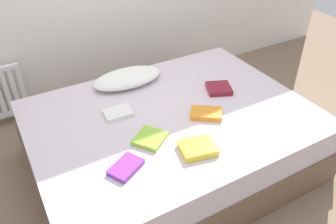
{
  "coord_description": "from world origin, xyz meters",
  "views": [
    {
      "loc": [
        -0.98,
        -1.67,
        1.89
      ],
      "look_at": [
        0.0,
        0.05,
        0.48
      ],
      "focal_mm": 35.79,
      "sensor_mm": 36.0,
      "label": 1
    }
  ],
  "objects_px": {
    "textbook_white": "(118,113)",
    "textbook_maroon": "(219,88)",
    "textbook_yellow": "(198,148)",
    "textbook_lime": "(150,138)",
    "bed": "(171,140)",
    "textbook_orange": "(206,113)",
    "textbook_purple": "(126,167)",
    "pillow": "(128,78)"
  },
  "relations": [
    {
      "from": "textbook_yellow",
      "to": "textbook_lime",
      "type": "relative_size",
      "value": 1.14
    },
    {
      "from": "bed",
      "to": "textbook_white",
      "type": "height_order",
      "value": "textbook_white"
    },
    {
      "from": "bed",
      "to": "textbook_maroon",
      "type": "height_order",
      "value": "textbook_maroon"
    },
    {
      "from": "textbook_yellow",
      "to": "textbook_lime",
      "type": "bearing_deg",
      "value": 143.84
    },
    {
      "from": "textbook_purple",
      "to": "textbook_orange",
      "type": "xyz_separation_m",
      "value": [
        0.7,
        0.2,
        0.0
      ]
    },
    {
      "from": "textbook_white",
      "to": "textbook_maroon",
      "type": "distance_m",
      "value": 0.82
    },
    {
      "from": "pillow",
      "to": "textbook_yellow",
      "type": "relative_size",
      "value": 2.66
    },
    {
      "from": "pillow",
      "to": "textbook_lime",
      "type": "height_order",
      "value": "pillow"
    },
    {
      "from": "textbook_lime",
      "to": "textbook_maroon",
      "type": "height_order",
      "value": "textbook_maroon"
    },
    {
      "from": "textbook_orange",
      "to": "textbook_white",
      "type": "bearing_deg",
      "value": -174.7
    },
    {
      "from": "textbook_purple",
      "to": "textbook_white",
      "type": "relative_size",
      "value": 1.03
    },
    {
      "from": "textbook_purple",
      "to": "textbook_lime",
      "type": "distance_m",
      "value": 0.29
    },
    {
      "from": "textbook_white",
      "to": "textbook_maroon",
      "type": "bearing_deg",
      "value": -2.55
    },
    {
      "from": "textbook_purple",
      "to": "textbook_yellow",
      "type": "distance_m",
      "value": 0.45
    },
    {
      "from": "bed",
      "to": "textbook_orange",
      "type": "distance_m",
      "value": 0.37
    },
    {
      "from": "textbook_purple",
      "to": "textbook_lime",
      "type": "relative_size",
      "value": 1.06
    },
    {
      "from": "pillow",
      "to": "textbook_lime",
      "type": "bearing_deg",
      "value": -103.18
    },
    {
      "from": "textbook_yellow",
      "to": "textbook_maroon",
      "type": "height_order",
      "value": "textbook_yellow"
    },
    {
      "from": "textbook_white",
      "to": "textbook_purple",
      "type": "bearing_deg",
      "value": -104.4
    },
    {
      "from": "textbook_purple",
      "to": "textbook_maroon",
      "type": "height_order",
      "value": "textbook_maroon"
    },
    {
      "from": "bed",
      "to": "textbook_maroon",
      "type": "xyz_separation_m",
      "value": [
        0.48,
        0.08,
        0.27
      ]
    },
    {
      "from": "textbook_purple",
      "to": "textbook_yellow",
      "type": "relative_size",
      "value": 0.93
    },
    {
      "from": "pillow",
      "to": "textbook_maroon",
      "type": "bearing_deg",
      "value": -38.13
    },
    {
      "from": "bed",
      "to": "textbook_yellow",
      "type": "bearing_deg",
      "value": -97.94
    },
    {
      "from": "textbook_purple",
      "to": "pillow",
      "type": "bearing_deg",
      "value": 36.9
    },
    {
      "from": "bed",
      "to": "textbook_purple",
      "type": "relative_size",
      "value": 10.03
    },
    {
      "from": "pillow",
      "to": "bed",
      "type": "bearing_deg",
      "value": -79.56
    },
    {
      "from": "textbook_yellow",
      "to": "textbook_lime",
      "type": "distance_m",
      "value": 0.31
    },
    {
      "from": "textbook_orange",
      "to": "textbook_lime",
      "type": "distance_m",
      "value": 0.47
    },
    {
      "from": "textbook_yellow",
      "to": "textbook_maroon",
      "type": "bearing_deg",
      "value": 55.27
    },
    {
      "from": "textbook_lime",
      "to": "textbook_yellow",
      "type": "bearing_deg",
      "value": -84.14
    },
    {
      "from": "textbook_purple",
      "to": "textbook_orange",
      "type": "distance_m",
      "value": 0.73
    },
    {
      "from": "textbook_orange",
      "to": "textbook_yellow",
      "type": "bearing_deg",
      "value": -97.0
    },
    {
      "from": "textbook_purple",
      "to": "textbook_orange",
      "type": "bearing_deg",
      "value": -12.34
    },
    {
      "from": "bed",
      "to": "textbook_yellow",
      "type": "distance_m",
      "value": 0.51
    },
    {
      "from": "pillow",
      "to": "textbook_yellow",
      "type": "xyz_separation_m",
      "value": [
        0.04,
        -0.96,
        -0.03
      ]
    },
    {
      "from": "textbook_yellow",
      "to": "textbook_lime",
      "type": "xyz_separation_m",
      "value": [
        -0.21,
        0.23,
        -0.01
      ]
    },
    {
      "from": "textbook_maroon",
      "to": "bed",
      "type": "bearing_deg",
      "value": -147.17
    },
    {
      "from": "textbook_lime",
      "to": "textbook_maroon",
      "type": "relative_size",
      "value": 1.02
    },
    {
      "from": "pillow",
      "to": "textbook_white",
      "type": "bearing_deg",
      "value": -123.27
    },
    {
      "from": "textbook_white",
      "to": "textbook_lime",
      "type": "relative_size",
      "value": 1.03
    },
    {
      "from": "textbook_purple",
      "to": "textbook_yellow",
      "type": "xyz_separation_m",
      "value": [
        0.45,
        -0.08,
        0.01
      ]
    }
  ]
}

